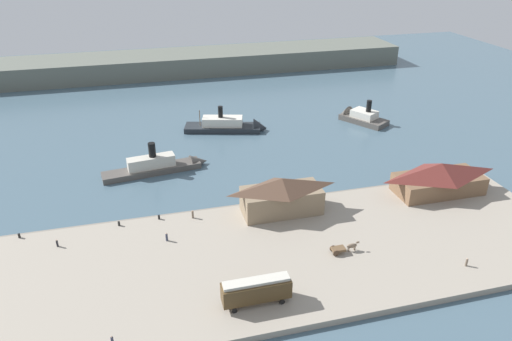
% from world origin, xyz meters
% --- Properties ---
extents(ground_plane, '(320.00, 320.00, 0.00)m').
position_xyz_m(ground_plane, '(0.00, 0.00, 0.00)').
color(ground_plane, '#476070').
extents(quay_promenade, '(110.00, 36.00, 1.20)m').
position_xyz_m(quay_promenade, '(0.00, -22.00, 0.60)').
color(quay_promenade, '#9E9384').
rests_on(quay_promenade, ground).
extents(seawall_edge, '(110.00, 0.80, 1.00)m').
position_xyz_m(seawall_edge, '(0.00, -3.60, 0.50)').
color(seawall_edge, gray).
rests_on(seawall_edge, ground).
extents(ferry_shed_customs_shed, '(16.47, 7.53, 7.72)m').
position_xyz_m(ferry_shed_customs_shed, '(2.94, -8.58, 5.12)').
color(ferry_shed_customs_shed, '#847056').
rests_on(ferry_shed_customs_shed, quay_promenade).
extents(ferry_shed_central_terminal, '(19.55, 8.81, 7.04)m').
position_xyz_m(ferry_shed_central_terminal, '(39.05, -9.44, 4.78)').
color(ferry_shed_central_terminal, brown).
rests_on(ferry_shed_central_terminal, quay_promenade).
extents(street_tram, '(10.83, 2.97, 4.47)m').
position_xyz_m(street_tram, '(-8.94, -33.44, 3.80)').
color(street_tram, '#4C381E').
rests_on(street_tram, quay_promenade).
extents(horse_cart, '(5.40, 1.67, 1.87)m').
position_xyz_m(horse_cart, '(9.65, -24.78, 2.13)').
color(horse_cart, brown).
rests_on(horse_cart, quay_promenade).
extents(pedestrian_near_west_shed, '(0.44, 0.44, 1.78)m').
position_xyz_m(pedestrian_near_west_shed, '(-15.17, -6.43, 2.01)').
color(pedestrian_near_west_shed, '#6B5B4C').
rests_on(pedestrian_near_west_shed, quay_promenade).
extents(pedestrian_walking_east, '(0.43, 0.43, 1.73)m').
position_xyz_m(pedestrian_walking_east, '(-20.98, -13.10, 1.99)').
color(pedestrian_walking_east, '#33384C').
rests_on(pedestrian_walking_east, quay_promenade).
extents(pedestrian_by_tram, '(0.39, 0.39, 1.57)m').
position_xyz_m(pedestrian_by_tram, '(-30.66, -36.47, 1.92)').
color(pedestrian_by_tram, '#33384C').
rests_on(pedestrian_by_tram, quay_promenade).
extents(pedestrian_near_cart, '(0.40, 0.40, 1.61)m').
position_xyz_m(pedestrian_near_cart, '(28.70, -33.83, 1.93)').
color(pedestrian_near_cart, '#6B5B4C').
rests_on(pedestrian_near_cart, quay_promenade).
extents(pedestrian_standing_center, '(0.38, 0.38, 1.52)m').
position_xyz_m(pedestrian_standing_center, '(-40.68, -9.84, 1.89)').
color(pedestrian_standing_center, '#232328').
rests_on(pedestrian_standing_center, quay_promenade).
extents(mooring_post_east, '(0.44, 0.44, 0.90)m').
position_xyz_m(mooring_post_east, '(-21.84, -5.13, 1.65)').
color(mooring_post_east, black).
rests_on(mooring_post_east, quay_promenade).
extents(mooring_post_center_west, '(0.44, 0.44, 0.90)m').
position_xyz_m(mooring_post_center_west, '(-48.00, -5.05, 1.65)').
color(mooring_post_center_west, black).
rests_on(mooring_post_center_west, quay_promenade).
extents(mooring_post_center_east, '(0.44, 0.44, 0.90)m').
position_xyz_m(mooring_post_center_east, '(-29.67, -5.55, 1.65)').
color(mooring_post_center_east, black).
rests_on(mooring_post_center_east, quay_promenade).
extents(ferry_moored_east, '(25.06, 12.13, 9.59)m').
position_xyz_m(ferry_moored_east, '(3.20, 40.70, 1.42)').
color(ferry_moored_east, '#23282D').
rests_on(ferry_moored_east, ground).
extents(ferry_moored_west, '(26.33, 7.86, 9.22)m').
position_xyz_m(ferry_moored_west, '(-19.27, 18.89, 1.54)').
color(ferry_moored_west, '#514C47').
rests_on(ferry_moored_west, ground).
extents(ferry_outer_harbor, '(13.48, 16.56, 9.53)m').
position_xyz_m(ferry_outer_harbor, '(42.96, 38.45, 1.43)').
color(ferry_outer_harbor, '#514C47').
rests_on(ferry_outer_harbor, ground).
extents(far_headland, '(180.00, 24.00, 8.00)m').
position_xyz_m(far_headland, '(0.00, 110.00, 4.00)').
color(far_headland, '#60665B').
rests_on(far_headland, ground).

